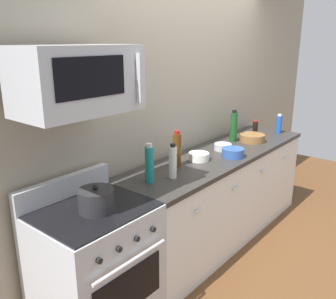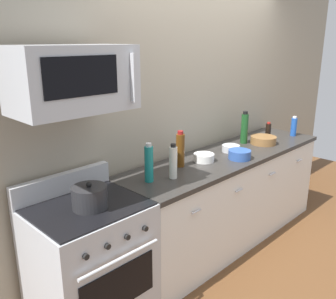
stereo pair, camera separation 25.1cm
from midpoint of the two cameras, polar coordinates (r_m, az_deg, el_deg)
The scene contains 16 objects.
ground_plane at distance 3.96m, azimuth 10.70°, elevation -13.48°, with size 6.68×6.68×0.00m, color brown.
back_wall at distance 3.72m, azimuth 6.59°, elevation 6.97°, with size 5.57×0.10×2.70m, color #9E937F.
counter_unit at distance 3.75m, azimuth 11.09°, elevation -7.40°, with size 2.48×0.66×0.92m.
range_oven at distance 2.71m, azimuth -9.37°, elevation -17.29°, with size 0.76×0.69×1.07m.
microwave at distance 2.30m, azimuth -11.57°, elevation 10.73°, with size 0.74×0.44×0.40m.
bottle_wine_amber at distance 3.14m, azimuth 4.22°, elevation -0.06°, with size 0.08×0.08×0.32m.
bottle_wine_green at distance 3.96m, azimuth 13.63°, elevation 3.24°, with size 0.07×0.07×0.34m.
bottle_soy_sauce_dark at distance 4.25m, azimuth 17.00°, elevation 2.83°, with size 0.06×0.06×0.18m.
bottle_vinegar_white at distance 2.88m, azimuth 3.31°, elevation -1.99°, with size 0.06×0.06×0.28m.
bottle_soda_blue at distance 4.44m, azimuth 20.58°, elevation 3.35°, with size 0.07×0.07×0.23m.
bottle_sparkling_teal at distance 2.80m, azimuth -0.44°, elevation -2.23°, with size 0.07×0.07×0.31m.
bowl_white_ceramic at distance 3.33m, azimuth 7.77°, elevation -1.24°, with size 0.19×0.19×0.07m.
bowl_steel_prep at distance 3.66m, azimuth 11.73°, elevation 0.18°, with size 0.17×0.17×0.07m.
bowl_wooden_salad at distance 4.01m, azimuth 16.40°, elevation 1.45°, with size 0.27×0.27×0.08m.
bowl_blue_mixing at distance 3.45m, azimuth 13.16°, elevation -0.76°, with size 0.21×0.21×0.08m.
stockpot at distance 2.42m, azimuth -9.21°, elevation -7.42°, with size 0.23×0.23×0.18m.
Camera 2 is at (-2.80, -1.95, 1.98)m, focal length 39.10 mm.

